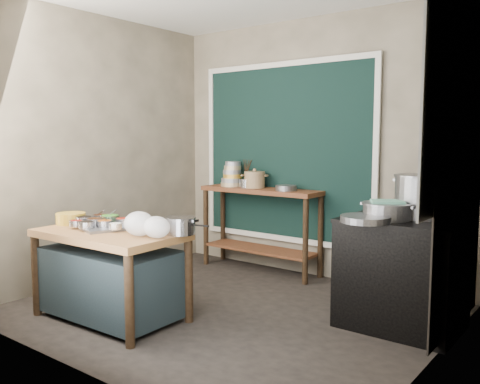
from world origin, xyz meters
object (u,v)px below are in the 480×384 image
Objects in this scene: ceramic_crock at (255,181)px; stock_pot at (421,196)px; stove_block at (401,275)px; utensil_cup at (247,183)px; back_counter at (260,230)px; condiment_tray at (102,227)px; saucepan at (181,226)px; yellow_basin at (71,218)px; steamer at (387,211)px; prep_table at (111,275)px.

stock_pot is at bearing -15.68° from ceramic_crock.
ceramic_crock is at bearing 159.79° from stove_block.
stove_block is at bearing -18.56° from utensil_cup.
ceramic_crock is (-0.08, 0.00, 0.56)m from back_counter.
condiment_tray is at bearing -97.58° from back_counter.
stock_pot is (1.99, -0.58, 0.58)m from back_counter.
back_counter is at bearing 82.42° from condiment_tray.
saucepan is at bearing -75.22° from back_counter.
condiment_tray is 1.93× the size of yellow_basin.
condiment_tray is 3.00× the size of utensil_cup.
back_counter is 5.63× the size of yellow_basin.
back_counter reaches higher than yellow_basin.
condiment_tray is 2.66m from stock_pot.
steamer is (2.06, 1.16, 0.18)m from condiment_tray.
steamer is at bearing 29.40° from condiment_tray.
ceramic_crock is at bearing 179.82° from back_counter.
ceramic_crock is at bearing 164.32° from stock_pot.
stove_block is 1.81m from saucepan.
utensil_cup is at bearing 161.44° from stove_block.
back_counter is 0.55m from utensil_cup.
condiment_tray is 0.39m from yellow_basin.
condiment_tray is 1.23× the size of steamer.
stock_pot is at bearing 33.19° from prep_table.
condiment_tray is at bearing -92.74° from utensil_cup.
utensil_cup is at bearing -168.48° from back_counter.
back_counter is at bearing 91.88° from saucepan.
stove_block is 2.23× the size of steamer.
yellow_basin is 1.02× the size of saucepan.
stove_block is at bearing 30.01° from condiment_tray.
utensil_cup is at bearing 90.41° from prep_table.
stock_pot reaches higher than steamer.
ceramic_crock is at bearing 156.52° from steamer.
steamer is (1.80, -0.82, 0.47)m from back_counter.
utensil_cup is at bearing 97.28° from saucepan.
utensil_cup is (-2.07, 0.70, 0.57)m from stove_block.
condiment_tray is 1.12× the size of stock_pot.
stove_block is at bearing 31.41° from prep_table.
steamer reaches higher than stove_block.
ceramic_crock is at bearing 94.38° from saucepan.
prep_table is 2.82× the size of stock_pot.
saucepan reaches higher than stove_block.
stove_block is 2.26m from utensil_cup.
condiment_tray is 1.98× the size of saucepan.
ceramic_crock is at bearing 74.29° from yellow_basin.
saucepan reaches higher than prep_table.
ceramic_crock is at bearing 84.81° from condiment_tray.
back_counter is 5.77× the size of saucepan.
back_counter is at bearing -0.18° from ceramic_crock.
stove_block is (2.00, 1.30, 0.05)m from prep_table.
back_counter is (0.10, 2.03, 0.10)m from prep_table.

